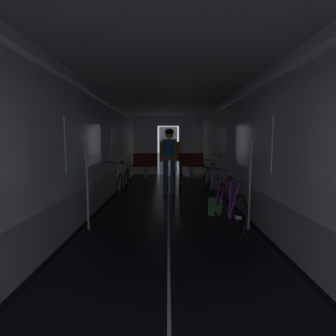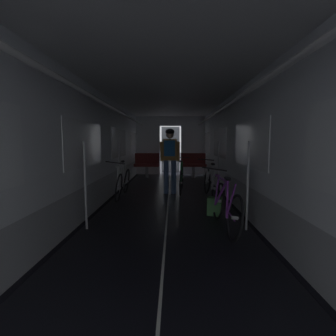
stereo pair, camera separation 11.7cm
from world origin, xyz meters
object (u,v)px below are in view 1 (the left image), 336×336
object	(u,v)px
bicycle_white	(122,182)
bench_seat_far_left	(145,163)
bicycle_silver	(210,183)
backpack_on_floor	(215,206)
bench_seat_far_right	(191,163)
bicycle_purple	(227,205)
bicycle_green_in_aisle	(180,178)
person_cyclist_aisle	(169,154)

from	to	relation	value
bicycle_white	bench_seat_far_left	bearing A→B (deg)	86.23
bicycle_silver	backpack_on_floor	world-z (taller)	bicycle_silver
bench_seat_far_right	bicycle_purple	world-z (taller)	bicycle_purple
bench_seat_far_left	bicycle_white	distance (m)	3.64
bench_seat_far_left	bicycle_silver	xyz separation A→B (m)	(1.95, -3.67, -0.18)
bench_seat_far_right	bicycle_green_in_aisle	bearing A→B (deg)	-100.75
bicycle_white	backpack_on_floor	bearing A→B (deg)	-36.69
person_cyclist_aisle	bicycle_white	bearing A→B (deg)	-158.58
bicycle_silver	person_cyclist_aisle	bearing A→B (deg)	153.77
bench_seat_far_left	bench_seat_far_right	world-z (taller)	same
bench_seat_far_right	bicycle_white	world-z (taller)	same
bicycle_green_in_aisle	backpack_on_floor	bearing A→B (deg)	-76.13
bicycle_silver	bicycle_green_in_aisle	world-z (taller)	bicycle_silver
bench_seat_far_right	bicycle_white	size ratio (longest dim) A/B	0.58
bicycle_purple	bicycle_white	world-z (taller)	bicycle_purple
bicycle_silver	bicycle_white	bearing A→B (deg)	178.86
bench_seat_far_left	bicycle_silver	world-z (taller)	bench_seat_far_left
bicycle_white	backpack_on_floor	world-z (taller)	bicycle_white
bench_seat_far_left	bicycle_silver	size ratio (longest dim) A/B	0.58
bench_seat_far_left	bicycle_white	world-z (taller)	same
person_cyclist_aisle	bicycle_green_in_aisle	size ratio (longest dim) A/B	1.02
bicycle_purple	person_cyclist_aisle	distance (m)	2.99
bench_seat_far_left	person_cyclist_aisle	distance (m)	3.34
bench_seat_far_left	backpack_on_floor	distance (m)	5.47
bicycle_silver	bicycle_purple	distance (m)	2.26
bicycle_white	person_cyclist_aisle	xyz separation A→B (m)	(1.17, 0.46, 0.69)
person_cyclist_aisle	backpack_on_floor	size ratio (longest dim) A/B	5.09
bench_seat_far_left	bicycle_purple	bearing A→B (deg)	-72.71
bicycle_silver	bicycle_purple	bearing A→B (deg)	-92.60
bicycle_silver	person_cyclist_aisle	world-z (taller)	person_cyclist_aisle
bicycle_silver	bicycle_purple	size ratio (longest dim) A/B	1.00
bicycle_white	bicycle_green_in_aisle	world-z (taller)	bicycle_white
bicycle_purple	backpack_on_floor	world-z (taller)	bicycle_purple
bench_seat_far_left	bicycle_purple	distance (m)	6.21
bicycle_white	bicycle_green_in_aisle	xyz separation A→B (m)	(1.49, 0.72, 0.00)
bicycle_purple	person_cyclist_aisle	size ratio (longest dim) A/B	0.98
person_cyclist_aisle	bench_seat_far_left	bearing A→B (deg)	106.33
bicycle_silver	bicycle_purple	xyz separation A→B (m)	(-0.10, -2.26, -0.00)
bench_seat_far_left	person_cyclist_aisle	size ratio (longest dim) A/B	0.57
bicycle_silver	bench_seat_far_right	bearing A→B (deg)	92.32
bench_seat_far_left	bicycle_silver	bearing A→B (deg)	-62.06
bench_seat_far_right	bicycle_white	xyz separation A→B (m)	(-2.04, -3.63, -0.19)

